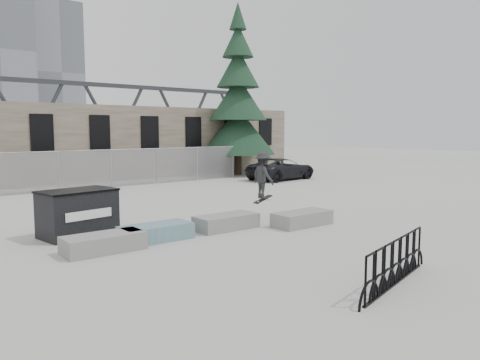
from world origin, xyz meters
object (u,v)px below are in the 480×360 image
planter_center_left (156,232)px  planter_center_right (226,221)px  planter_offset (302,218)px  suv (282,169)px  skateboarder (263,175)px  planter_far_left (104,242)px  dumpster (78,213)px  bike_rack (396,263)px  spruce_tree (238,106)px

planter_center_left → planter_center_right: 2.42m
planter_offset → suv: suv is taller
skateboarder → planter_center_right: bearing=107.8°
planter_far_left → dumpster: size_ratio=0.90×
planter_center_right → planter_center_left: bearing=179.0°
dumpster → skateboarder: (5.77, -1.54, 0.85)m
planter_center_left → planter_offset: 4.79m
dumpster → suv: bearing=16.7°
planter_far_left → suv: suv is taller
dumpster → suv: dumpster is taller
dumpster → planter_center_left: bearing=-61.1°
planter_center_left → bike_rack: size_ratio=0.57×
bike_rack → dumpster: bearing=112.4°
dumpster → spruce_tree: (15.30, 11.76, 3.97)m
bike_rack → spruce_tree: spruce_tree is taller
planter_far_left → dumpster: 2.19m
planter_far_left → skateboarder: (5.90, 0.60, 1.28)m
bike_rack → planter_center_right: bearing=85.2°
planter_far_left → planter_center_left: size_ratio=1.00×
skateboarder → dumpster: bearing=81.0°
bike_rack → spruce_tree: 23.62m
planter_far_left → planter_offset: 6.33m
planter_center_left → spruce_tree: (13.81, 13.65, 4.40)m
planter_far_left → planter_center_left: (1.61, 0.25, 0.00)m
skateboarder → bike_rack: bearing=166.2°
planter_far_left → planter_center_right: size_ratio=1.00×
planter_far_left → suv: (15.46, 9.61, 0.41)m
bike_rack → skateboarder: size_ratio=2.03×
planter_far_left → spruce_tree: bearing=42.0°
planter_center_left → planter_center_right: (2.42, -0.04, 0.00)m
planter_center_right → dumpster: bearing=153.7°
planter_offset → suv: (9.19, 10.49, 0.41)m
suv → dumpster: bearing=110.0°
planter_offset → skateboarder: size_ratio=1.16×
planter_offset → suv: 13.96m
planter_center_left → bike_rack: 6.58m
planter_center_right → dumpster: dumpster is taller
planter_far_left → bike_rack: bearing=-59.9°
dumpster → planter_center_right: bearing=-35.5°
spruce_tree → skateboarder: spruce_tree is taller
dumpster → suv: 17.05m
planter_offset → planter_center_left: bearing=166.3°
planter_far_left → planter_center_right: bearing=3.0°
suv → skateboarder: size_ratio=2.74×
spruce_tree → planter_far_left: bearing=-138.0°
planter_center_right → suv: 14.80m
planter_center_left → suv: 16.72m
planter_center_right → suv: bearing=39.5°
suv → planter_offset: bearing=132.8°
planter_center_left → spruce_tree: spruce_tree is taller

